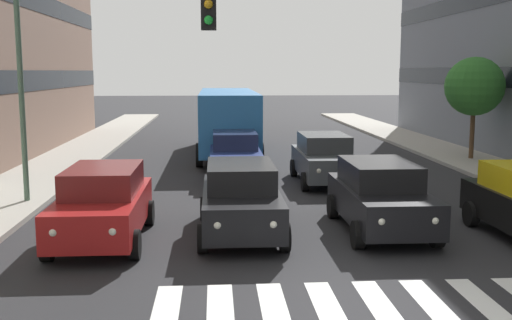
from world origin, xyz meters
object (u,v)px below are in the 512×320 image
car_1 (380,196)px  bus_behind_traffic (228,116)px  street_lamp_right (34,51)px  car_row2_1 (324,158)px  car_3 (103,204)px  traffic_light_gantry (9,84)px  street_tree_2 (474,87)px  car_2 (241,198)px  car_row2_0 (235,155)px

car_1 → bus_behind_traffic: bus_behind_traffic is taller
car_1 → street_lamp_right: size_ratio=0.62×
car_row2_1 → street_lamp_right: size_ratio=0.62×
car_3 → street_lamp_right: 5.95m
traffic_light_gantry → street_tree_2: size_ratio=1.25×
car_3 → car_row2_1: bearing=-132.5°
car_1 → car_2: (3.44, 0.08, 0.00)m
car_3 → car_row2_0: size_ratio=1.00×
car_3 → car_row2_0: 8.82m
car_row2_1 → traffic_light_gantry: size_ratio=0.81×
car_3 → traffic_light_gantry: size_ratio=0.81×
car_1 → car_row2_1: (0.20, -6.61, 0.00)m
car_3 → street_tree_2: 18.22m
car_row2_0 → car_row2_1: same height
street_tree_2 → street_lamp_right: bearing=25.2°
traffic_light_gantry → street_lamp_right: size_ratio=0.77×
car_3 → traffic_light_gantry: 5.13m
car_1 → car_2: 3.44m
car_3 → car_row2_1: (-6.46, -7.04, 0.00)m
car_1 → car_row2_1: size_ratio=1.00×
car_row2_0 → car_row2_1: bearing=160.3°
car_row2_0 → street_tree_2: street_tree_2 is taller
street_tree_2 → car_2: bearing=46.9°
car_3 → car_row2_0: same height
car_2 → car_3: same height
street_lamp_right → traffic_light_gantry: bearing=103.2°
traffic_light_gantry → street_lamp_right: street_lamp_right is taller
car_2 → street_lamp_right: size_ratio=0.62×
bus_behind_traffic → street_lamp_right: 12.35m
car_row2_0 → car_row2_1: size_ratio=1.00×
traffic_light_gantry → car_row2_0: bearing=-107.6°
traffic_light_gantry → car_row2_1: bearing=-122.0°
traffic_light_gantry → street_tree_2: 21.45m
car_3 → car_row2_0: bearing=-112.2°
car_2 → car_row2_0: same height
street_tree_2 → car_row2_1: bearing=32.3°
car_row2_1 → street_lamp_right: street_lamp_right is taller
car_row2_0 → car_2: bearing=89.1°
bus_behind_traffic → traffic_light_gantry: traffic_light_gantry is taller
car_3 → bus_behind_traffic: bus_behind_traffic is taller
traffic_light_gantry → street_tree_2: traffic_light_gantry is taller
car_row2_0 → traffic_light_gantry: 13.31m
car_2 → traffic_light_gantry: 6.60m
car_row2_0 → bus_behind_traffic: (0.12, -6.45, 0.97)m
car_2 → car_row2_0: 7.81m
car_3 → street_tree_2: size_ratio=1.01×
car_2 → street_lamp_right: 7.70m
car_3 → traffic_light_gantry: bearing=82.0°
car_2 → street_tree_2: (-10.57, -11.32, 2.38)m
car_1 → traffic_light_gantry: traffic_light_gantry is taller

